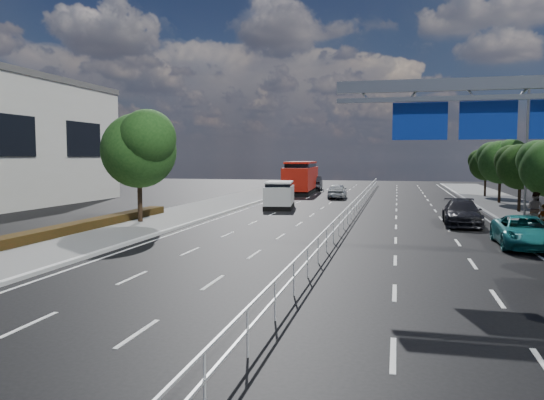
% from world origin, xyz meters
% --- Properties ---
extents(ground, '(160.00, 160.00, 0.00)m').
position_xyz_m(ground, '(0.00, 0.00, 0.00)').
color(ground, black).
rests_on(ground, ground).
extents(median_fence, '(0.05, 85.00, 1.02)m').
position_xyz_m(median_fence, '(0.00, 22.50, 0.53)').
color(median_fence, silver).
rests_on(median_fence, ground).
extents(overhead_gantry, '(10.24, 0.38, 7.45)m').
position_xyz_m(overhead_gantry, '(6.74, 10.05, 5.61)').
color(overhead_gantry, gray).
rests_on(overhead_gantry, ground).
extents(streetlight_far, '(2.78, 2.40, 9.00)m').
position_xyz_m(streetlight_far, '(10.50, 26.00, 5.21)').
color(streetlight_far, gray).
rests_on(streetlight_far, ground).
extents(near_tree_back, '(4.84, 4.51, 6.69)m').
position_xyz_m(near_tree_back, '(-11.94, 17.97, 4.61)').
color(near_tree_back, black).
rests_on(near_tree_back, ground).
extents(far_tree_f, '(3.52, 3.28, 5.02)m').
position_xyz_m(far_tree_f, '(11.24, 29.48, 3.49)').
color(far_tree_f, black).
rests_on(far_tree_f, ground).
extents(far_tree_g, '(3.96, 3.69, 5.45)m').
position_xyz_m(far_tree_g, '(11.25, 36.98, 3.75)').
color(far_tree_g, black).
rests_on(far_tree_g, ground).
extents(far_tree_h, '(3.41, 3.18, 4.91)m').
position_xyz_m(far_tree_h, '(11.24, 44.48, 3.42)').
color(far_tree_h, black).
rests_on(far_tree_h, ground).
extents(white_minivan, '(2.71, 5.05, 2.09)m').
position_xyz_m(white_minivan, '(-6.04, 29.26, 1.03)').
color(white_minivan, black).
rests_on(white_minivan, ground).
extents(red_bus, '(3.44, 11.78, 3.48)m').
position_xyz_m(red_bus, '(-7.50, 46.92, 1.81)').
color(red_bus, black).
rests_on(red_bus, ground).
extents(near_car_silver, '(1.87, 4.28, 1.44)m').
position_xyz_m(near_car_silver, '(-2.78, 40.32, 0.72)').
color(near_car_silver, '#AAAEB2').
rests_on(near_car_silver, ground).
extents(near_car_dark, '(2.20, 5.29, 1.70)m').
position_xyz_m(near_car_dark, '(-6.92, 52.35, 0.85)').
color(near_car_dark, black).
rests_on(near_car_dark, ground).
extents(parked_car_teal, '(2.39, 4.98, 1.37)m').
position_xyz_m(parked_car_teal, '(8.30, 14.39, 0.68)').
color(parked_car_teal, '#1B787A').
rests_on(parked_car_teal, ground).
extents(parked_car_dark, '(2.21, 5.12, 1.47)m').
position_xyz_m(parked_car_dark, '(6.50, 21.60, 0.73)').
color(parked_car_dark, black).
rests_on(parked_car_dark, ground).
extents(pedestrian_a, '(0.69, 0.60, 1.61)m').
position_xyz_m(pedestrian_a, '(9.60, 16.59, 0.94)').
color(pedestrian_a, gray).
rests_on(pedestrian_a, sidewalk_far).
extents(pedestrian_b, '(1.18, 1.16, 1.91)m').
position_xyz_m(pedestrian_b, '(10.24, 21.01, 1.10)').
color(pedestrian_b, gray).
rests_on(pedestrian_b, sidewalk_far).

